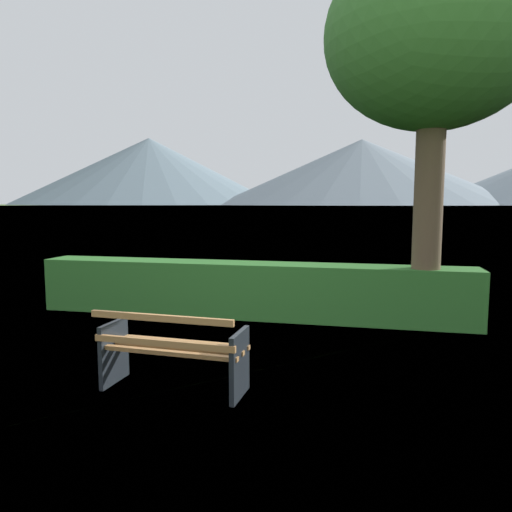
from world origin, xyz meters
name	(u,v)px	position (x,y,z in m)	size (l,w,h in m)	color
ground_plane	(176,389)	(0.00, 0.00, 0.00)	(1400.00, 1400.00, 0.00)	#567A38
water_surface	(359,206)	(0.00, 306.98, 0.00)	(620.00, 620.00, 0.00)	#7A99A8
park_bench	(173,352)	(0.00, -0.06, 0.42)	(1.54, 0.65, 0.87)	#A0703F
hedge_row	(249,290)	(0.00, 3.28, 0.47)	(7.47, 0.68, 0.93)	#2D6B28
tree_near_bench	(435,39)	(2.86, 3.20, 4.37)	(3.27, 3.27, 5.81)	brown
distant_hills	(346,171)	(-18.18, 576.18, 40.17)	(875.37, 365.88, 87.87)	slate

